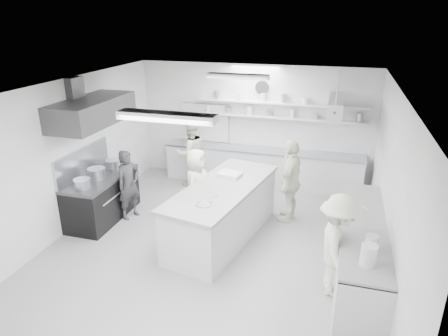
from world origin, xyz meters
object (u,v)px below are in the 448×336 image
(stove, at_px, (102,199))
(back_counter, at_px, (261,167))
(right_counter, at_px, (360,250))
(cook_stove, at_px, (129,185))
(cook_back, at_px, (191,153))
(prep_island, at_px, (223,213))

(stove, bearing_deg, back_counter, 43.99)
(right_counter, xyz_separation_m, cook_stove, (-4.71, 0.81, 0.29))
(cook_back, bearing_deg, prep_island, 80.02)
(stove, xyz_separation_m, right_counter, (5.25, -0.60, 0.02))
(back_counter, xyz_separation_m, cook_back, (-1.72, -0.54, 0.39))
(prep_island, bearing_deg, stove, -170.32)
(prep_island, distance_m, cook_back, 2.79)
(stove, height_order, right_counter, right_counter)
(stove, xyz_separation_m, cook_stove, (0.54, 0.21, 0.31))
(back_counter, bearing_deg, stove, -136.01)
(prep_island, xyz_separation_m, cook_back, (-1.52, 2.31, 0.33))
(right_counter, bearing_deg, back_counter, 124.65)
(back_counter, xyz_separation_m, cook_stove, (-2.36, -2.59, 0.30))
(cook_back, bearing_deg, cook_stove, 29.45)
(stove, relative_size, prep_island, 0.63)
(stove, height_order, back_counter, back_counter)
(right_counter, height_order, cook_back, cook_back)
(back_counter, relative_size, cook_stove, 3.30)
(stove, xyz_separation_m, cook_back, (1.18, 2.26, 0.40))
(right_counter, bearing_deg, prep_island, 168.03)
(back_counter, bearing_deg, cook_stove, -132.26)
(stove, bearing_deg, right_counter, -6.52)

